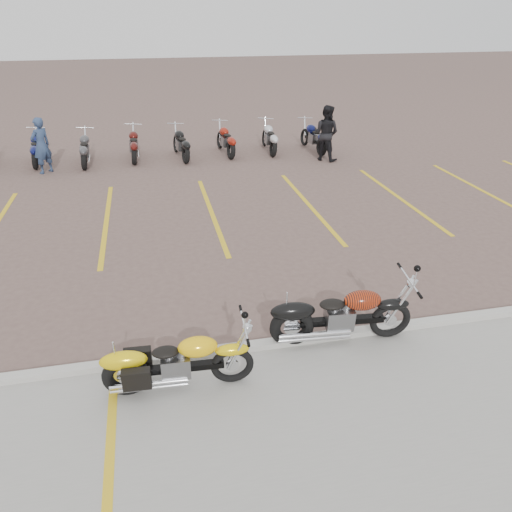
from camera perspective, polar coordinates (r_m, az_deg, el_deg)
The scene contains 9 objects.
ground at distance 9.74m, azimuth -1.88°, elevation -3.54°, with size 100.00×100.00×0.00m, color brown.
concrete_apron at distance 6.36m, azimuth 6.39°, elevation -23.77°, with size 60.00×5.00×0.01m, color #9E9B93.
curb at distance 8.07m, azimuth 0.80°, elevation -10.14°, with size 60.00×0.18×0.12m, color #ADAAA3.
parking_stripes at distance 13.31m, azimuth -5.09°, elevation 4.95°, with size 38.00×5.50×0.01m, color gold, non-canonical shape.
yellow_cruiser at distance 7.19m, azimuth -9.22°, elevation -12.08°, with size 2.12×0.34×0.87m.
flame_cruiser at distance 8.09m, azimuth 9.31°, elevation -6.86°, with size 2.31×0.42×0.95m.
person_a at distance 17.80m, azimuth -23.33°, elevation 11.51°, with size 0.65×0.43×1.79m, color navy.
person_b at distance 18.05m, azimuth 8.00°, elevation 13.74°, with size 0.93×0.72×1.91m, color black.
bg_bike_row at distance 18.61m, azimuth -16.53°, elevation 12.04°, with size 15.60×2.03×1.10m.
Camera 1 is at (-1.50, -8.29, 4.88)m, focal length 35.00 mm.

